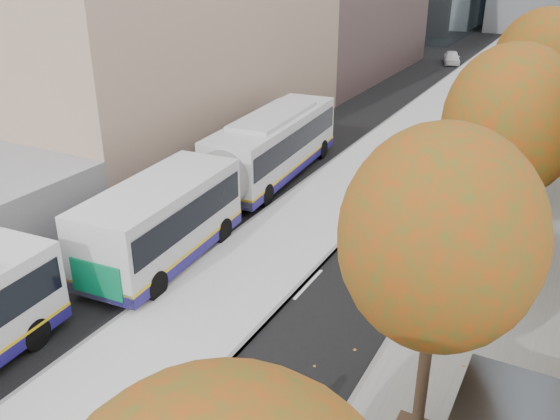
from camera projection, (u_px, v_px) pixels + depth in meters
The scene contains 7 objects.
bus_platform at pixel (398, 142), 35.05m from camera, with size 4.25×150.00×0.15m, color silver.
sidewalk at pixel (543, 164), 31.62m from camera, with size 4.75×150.00×0.08m, color gray.
tree_c at pixel (440, 239), 12.01m from camera, with size 4.20×4.20×7.28m.
tree_d at pixel (511, 122), 19.16m from camera, with size 4.40×4.40×7.60m.
tree_e at pixel (543, 69), 26.32m from camera, with size 4.60×4.60×7.92m.
bus_far at pixel (235, 171), 25.92m from camera, with size 3.93×18.49×3.06m.
distant_car at pixel (452, 58), 58.16m from camera, with size 1.47×3.65×1.24m, color silver.
Camera 1 is at (5.78, 2.01, 10.70)m, focal length 38.00 mm.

